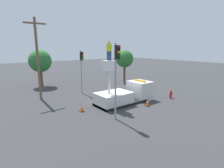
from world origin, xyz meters
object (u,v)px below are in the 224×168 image
object	(u,v)px
traffic_light_pole	(117,67)
traffic_cone_rear	(82,107)
traffic_cone_curbside	(148,103)
tree_left_bg	(40,61)
worker	(109,51)
fire_hydrant	(171,95)
tree_right_bg	(125,59)
utility_pole	(38,57)
bucket_truck	(126,94)
traffic_light_across	(82,64)

from	to	relation	value
traffic_light_pole	traffic_cone_rear	xyz separation A→B (m)	(-1.32, 3.26, -3.77)
traffic_light_pole	traffic_cone_curbside	distance (m)	5.88
traffic_cone_curbside	tree_left_bg	xyz separation A→B (m)	(-5.48, 15.38, 3.31)
worker	fire_hydrant	distance (m)	8.83
fire_hydrant	traffic_cone_rear	world-z (taller)	fire_hydrant
tree_left_bg	tree_right_bg	distance (m)	12.75
worker	tree_left_bg	bearing A→B (deg)	100.60
worker	utility_pole	distance (m)	7.96
fire_hydrant	tree_right_bg	bearing A→B (deg)	77.90
traffic_cone_curbside	fire_hydrant	bearing A→B (deg)	2.59
bucket_truck	traffic_cone_rear	size ratio (longest dim) A/B	8.08
traffic_light_pole	tree_left_bg	distance (m)	16.11
traffic_light_pole	tree_right_bg	distance (m)	15.52
fire_hydrant	traffic_light_across	bearing A→B (deg)	131.10
bucket_truck	utility_pole	distance (m)	10.02
traffic_cone_rear	traffic_cone_curbside	distance (m)	6.31
worker	traffic_light_across	world-z (taller)	worker
bucket_truck	worker	bearing A→B (deg)	180.00
traffic_cone_curbside	utility_pole	world-z (taller)	utility_pole
fire_hydrant	utility_pole	size ratio (longest dim) A/B	0.10
fire_hydrant	tree_right_bg	size ratio (longest dim) A/B	0.17
traffic_cone_curbside	utility_pole	bearing A→B (deg)	130.82
fire_hydrant	traffic_cone_rear	size ratio (longest dim) A/B	1.12
traffic_light_across	fire_hydrant	world-z (taller)	traffic_light_across
traffic_cone_rear	tree_left_bg	bearing A→B (deg)	88.76
bucket_truck	fire_hydrant	distance (m)	5.40
bucket_truck	traffic_cone_rear	bearing A→B (deg)	175.34
traffic_cone_rear	tree_right_bg	world-z (taller)	tree_right_bg
fire_hydrant	utility_pole	distance (m)	14.99
traffic_light_pole	utility_pole	xyz separation A→B (m)	(-3.08, 9.39, 0.47)
traffic_light_pole	tree_right_bg	xyz separation A→B (m)	(10.74, 11.20, -0.39)
worker	tree_right_bg	world-z (taller)	worker
worker	traffic_light_across	bearing A→B (deg)	87.49
fire_hydrant	tree_left_bg	bearing A→B (deg)	122.20
worker	traffic_light_pole	distance (m)	3.40
bucket_truck	tree_left_bg	size ratio (longest dim) A/B	1.21
bucket_truck	worker	world-z (taller)	worker
traffic_cone_rear	tree_left_bg	xyz separation A→B (m)	(0.28, 12.81, 3.28)
worker	utility_pole	xyz separation A→B (m)	(-4.51, 6.53, -0.67)
traffic_light_pole	traffic_light_across	bearing A→B (deg)	79.06
traffic_light_across	traffic_light_pole	bearing A→B (deg)	-100.94
worker	traffic_cone_curbside	size ratio (longest dim) A/B	2.39
traffic_cone_curbside	tree_left_bg	size ratio (longest dim) A/B	0.14
traffic_light_pole	fire_hydrant	size ratio (longest dim) A/B	6.67
traffic_light_across	tree_left_bg	distance (m)	7.84
traffic_light_across	fire_hydrant	distance (m)	10.91
tree_right_bg	utility_pole	distance (m)	13.96
traffic_light_pole	traffic_cone_rear	distance (m)	5.15
traffic_light_pole	bucket_truck	bearing A→B (deg)	39.10
worker	utility_pole	bearing A→B (deg)	124.61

